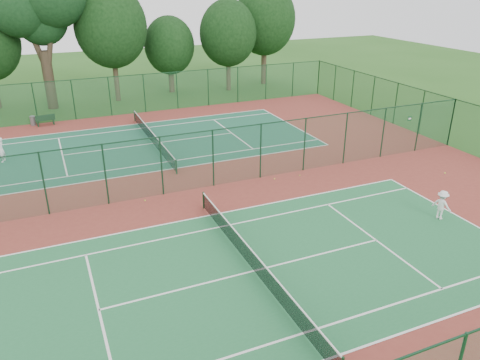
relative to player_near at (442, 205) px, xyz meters
name	(u,v)px	position (x,y,z in m)	size (l,w,h in m)	color
ground	(189,190)	(-10.78, 8.54, -0.80)	(120.00, 120.00, 0.00)	#27581B
red_pad	(189,190)	(-10.78, 8.54, -0.80)	(40.00, 36.00, 0.01)	maroon
court_near	(254,271)	(-10.78, -0.46, -0.79)	(23.77, 10.97, 0.01)	#21693B
court_far	(153,143)	(-10.78, 17.54, -0.79)	(23.77, 10.97, 0.01)	#1B583E
fence_north	(127,95)	(-10.78, 26.54, 0.96)	(40.00, 0.09, 3.50)	#1B512E
fence_east	(451,122)	(9.22, 8.54, 0.96)	(0.09, 36.00, 3.50)	#194C28
fence_divider	(188,162)	(-10.78, 8.54, 0.96)	(40.00, 0.09, 3.50)	#17472B
tennis_net_near	(254,261)	(-10.78, -0.46, -0.26)	(0.10, 12.90, 0.97)	#13351A
tennis_net_far	(152,137)	(-10.78, 17.54, -0.26)	(0.10, 12.90, 0.97)	#153C24
player_near	(442,205)	(0.00, 0.00, 0.00)	(1.01, 0.58, 1.56)	white
player_far	(1,150)	(-20.92, 17.84, 0.06)	(0.62, 0.40, 1.69)	white
trash_bin	(33,121)	(-18.86, 26.14, -0.40)	(0.44, 0.44, 0.79)	slate
bench	(45,120)	(-17.89, 25.60, -0.30)	(1.60, 0.64, 0.96)	black
stray_ball_a	(300,175)	(-3.77, 7.77, -0.76)	(0.07, 0.07, 0.07)	#ACC82E
stray_ball_b	(275,179)	(-5.48, 7.91, -0.75)	(0.07, 0.07, 0.07)	#ECF238
stray_ball_c	(145,200)	(-13.50, 8.07, -0.75)	(0.08, 0.08, 0.08)	#BFE334
big_tree	(38,3)	(-16.89, 31.55, 8.54)	(8.59, 6.29, 13.20)	#32271B
evergreen_row	(122,98)	(-10.28, 32.79, -0.80)	(39.00, 5.00, 12.00)	black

